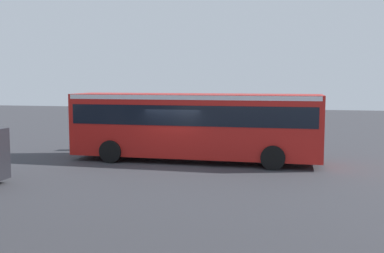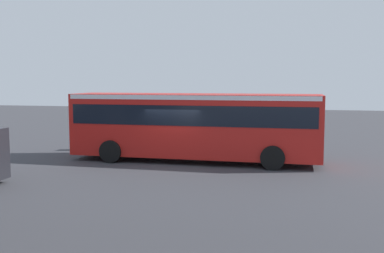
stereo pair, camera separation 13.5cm
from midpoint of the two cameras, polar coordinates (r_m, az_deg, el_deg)
The scene contains 6 objects.
ground at distance 20.58m, azimuth -2.24°, elevation -4.67°, with size 80.00×80.00×0.00m, color #38383D.
city_bus at distance 20.78m, azimuth 0.15°, elevation 0.68°, with size 11.54×2.85×3.15m.
traffic_sign at distance 24.54m, azimuth -8.58°, elevation 1.43°, with size 0.08×0.60×2.80m.
lane_dash_leftmost at distance 22.25m, azimuth 9.40°, elevation -3.94°, with size 2.00×0.20×0.01m, color silver.
lane_dash_left at distance 22.84m, azimuth -0.68°, elevation -3.60°, with size 2.00×0.20×0.01m, color silver.
lane_dash_centre at distance 24.08m, azimuth -9.99°, elevation -3.20°, with size 2.00×0.20×0.01m, color silver.
Camera 1 is at (-5.23, 19.54, 3.78)m, focal length 41.75 mm.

